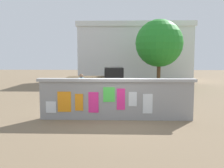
{
  "coord_description": "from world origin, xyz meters",
  "views": [
    {
      "loc": [
        0.21,
        -10.4,
        2.59
      ],
      "look_at": [
        -0.24,
        2.09,
        1.24
      ],
      "focal_mm": 41.47,
      "sensor_mm": 36.0,
      "label": 1
    }
  ],
  "objects_px": {
    "bicycle_near": "(169,103)",
    "tree_roadside": "(159,43)",
    "person_walking": "(81,85)",
    "bicycle_far": "(137,95)",
    "auto_rickshaw_truck": "(99,82)",
    "motorcycle": "(112,103)"
  },
  "relations": [
    {
      "from": "bicycle_near",
      "to": "tree_roadside",
      "type": "xyz_separation_m",
      "value": [
        0.79,
        9.06,
        3.25
      ]
    },
    {
      "from": "auto_rickshaw_truck",
      "to": "person_walking",
      "type": "height_order",
      "value": "auto_rickshaw_truck"
    },
    {
      "from": "bicycle_near",
      "to": "tree_roadside",
      "type": "relative_size",
      "value": 0.3
    },
    {
      "from": "auto_rickshaw_truck",
      "to": "person_walking",
      "type": "xyz_separation_m",
      "value": [
        -0.7,
        -2.75,
        0.09
      ]
    },
    {
      "from": "bicycle_near",
      "to": "bicycle_far",
      "type": "xyz_separation_m",
      "value": [
        -1.34,
        2.68,
        0.0
      ]
    },
    {
      "from": "bicycle_far",
      "to": "tree_roadside",
      "type": "height_order",
      "value": "tree_roadside"
    },
    {
      "from": "person_walking",
      "to": "bicycle_near",
      "type": "bearing_deg",
      "value": -22.01
    },
    {
      "from": "motorcycle",
      "to": "person_walking",
      "type": "xyz_separation_m",
      "value": [
        -1.78,
        2.35,
        0.52
      ]
    },
    {
      "from": "bicycle_far",
      "to": "tree_roadside",
      "type": "relative_size",
      "value": 0.3
    },
    {
      "from": "auto_rickshaw_truck",
      "to": "tree_roadside",
      "type": "distance_m",
      "value": 6.95
    },
    {
      "from": "bicycle_far",
      "to": "auto_rickshaw_truck",
      "type": "bearing_deg",
      "value": 142.16
    },
    {
      "from": "bicycle_near",
      "to": "motorcycle",
      "type": "bearing_deg",
      "value": -168.43
    },
    {
      "from": "auto_rickshaw_truck",
      "to": "bicycle_near",
      "type": "relative_size",
      "value": 2.21
    },
    {
      "from": "motorcycle",
      "to": "tree_roadside",
      "type": "xyz_separation_m",
      "value": [
        3.47,
        9.61,
        3.15
      ]
    },
    {
      "from": "tree_roadside",
      "to": "bicycle_near",
      "type": "bearing_deg",
      "value": -95.01
    },
    {
      "from": "bicycle_near",
      "to": "person_walking",
      "type": "bearing_deg",
      "value": 157.99
    },
    {
      "from": "bicycle_far",
      "to": "person_walking",
      "type": "height_order",
      "value": "person_walking"
    },
    {
      "from": "bicycle_near",
      "to": "bicycle_far",
      "type": "height_order",
      "value": "same"
    },
    {
      "from": "tree_roadside",
      "to": "person_walking",
      "type": "bearing_deg",
      "value": -125.85
    },
    {
      "from": "motorcycle",
      "to": "bicycle_far",
      "type": "xyz_separation_m",
      "value": [
        1.33,
        3.23,
        -0.1
      ]
    },
    {
      "from": "bicycle_near",
      "to": "bicycle_far",
      "type": "relative_size",
      "value": 1.0
    },
    {
      "from": "motorcycle",
      "to": "bicycle_near",
      "type": "bearing_deg",
      "value": 11.57
    }
  ]
}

